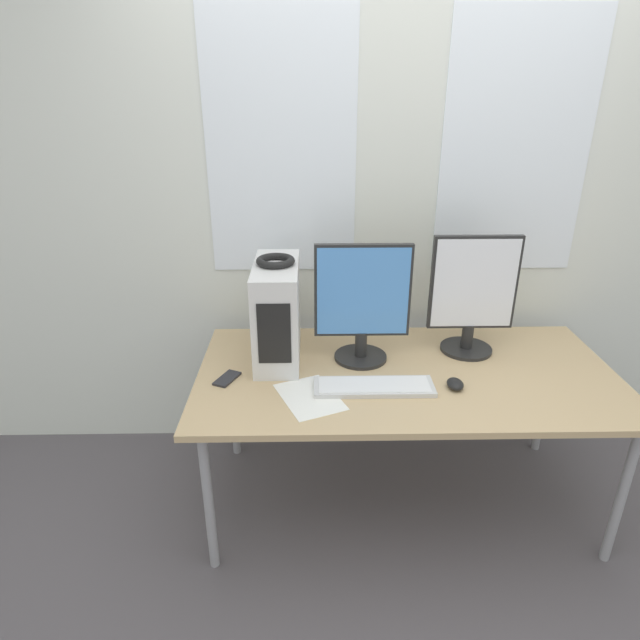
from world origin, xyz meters
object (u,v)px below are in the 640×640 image
at_px(pc_tower, 277,312).
at_px(mouse, 455,384).
at_px(cell_phone, 227,379).
at_px(keyboard, 374,387).
at_px(monitor_main, 362,303).
at_px(monitor_right_near, 472,295).
at_px(headphones, 276,261).

xyz_separation_m(pc_tower, mouse, (0.74, -0.30, -0.20)).
distance_m(mouse, cell_phone, 0.95).
bearing_deg(pc_tower, keyboard, -36.68).
xyz_separation_m(monitor_main, cell_phone, (-0.58, -0.18, -0.27)).
height_order(monitor_right_near, mouse, monitor_right_near).
bearing_deg(cell_phone, monitor_right_near, 37.91).
distance_m(headphones, mouse, 0.91).
distance_m(pc_tower, headphones, 0.24).
bearing_deg(cell_phone, keyboard, 16.59).
relative_size(pc_tower, monitor_main, 0.87).
bearing_deg(monitor_main, headphones, 174.91).
bearing_deg(pc_tower, headphones, 90.00).
xyz_separation_m(monitor_right_near, mouse, (-0.14, -0.34, -0.26)).
xyz_separation_m(monitor_main, keyboard, (0.03, -0.27, -0.26)).
bearing_deg(monitor_right_near, mouse, -112.07).
distance_m(pc_tower, keyboard, 0.55).
distance_m(monitor_right_near, mouse, 0.45).
bearing_deg(mouse, headphones, 157.98).
bearing_deg(keyboard, cell_phone, 171.85).
relative_size(pc_tower, headphones, 2.81).
relative_size(pc_tower, monitor_right_near, 0.85).
height_order(monitor_main, monitor_right_near, monitor_right_near).
height_order(headphones, keyboard, headphones).
distance_m(keyboard, cell_phone, 0.62).
height_order(pc_tower, keyboard, pc_tower).
relative_size(monitor_main, monitor_right_near, 0.97).
bearing_deg(pc_tower, cell_phone, -134.14).
bearing_deg(mouse, pc_tower, 158.04).
relative_size(monitor_main, keyboard, 1.09).
bearing_deg(mouse, cell_phone, 174.91).
xyz_separation_m(headphones, cell_phone, (-0.21, -0.22, -0.45)).
relative_size(headphones, cell_phone, 1.14).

